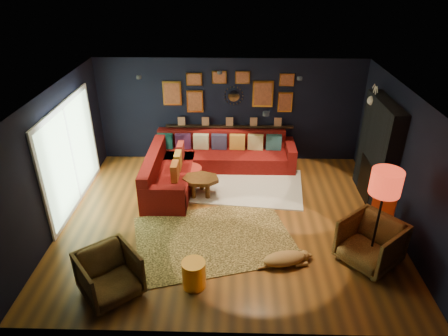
{
  "coord_description": "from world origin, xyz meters",
  "views": [
    {
      "loc": [
        0.1,
        -6.62,
        4.73
      ],
      "look_at": [
        -0.08,
        0.3,
        1.01
      ],
      "focal_mm": 32.0,
      "sensor_mm": 36.0,
      "label": 1
    }
  ],
  "objects_px": {
    "pouf": "(189,175)",
    "gold_stool": "(194,274)",
    "sectional": "(203,163)",
    "armchair_right": "(371,241)",
    "coffee_table": "(201,181)",
    "armchair_left": "(109,273)",
    "orange_chair": "(380,216)",
    "dog": "(285,257)",
    "floor_lamp": "(385,186)"
  },
  "relations": [
    {
      "from": "orange_chair",
      "to": "dog",
      "type": "distance_m",
      "value": 1.97
    },
    {
      "from": "orange_chair",
      "to": "floor_lamp",
      "type": "bearing_deg",
      "value": -81.7
    },
    {
      "from": "orange_chair",
      "to": "armchair_right",
      "type": "bearing_deg",
      "value": -84.45
    },
    {
      "from": "orange_chair",
      "to": "dog",
      "type": "relative_size",
      "value": 0.86
    },
    {
      "from": "armchair_left",
      "to": "gold_stool",
      "type": "bearing_deg",
      "value": -30.86
    },
    {
      "from": "gold_stool",
      "to": "sectional",
      "type": "bearing_deg",
      "value": 91.79
    },
    {
      "from": "gold_stool",
      "to": "armchair_right",
      "type": "bearing_deg",
      "value": 12.4
    },
    {
      "from": "coffee_table",
      "to": "sectional",
      "type": "bearing_deg",
      "value": 90.9
    },
    {
      "from": "sectional",
      "to": "pouf",
      "type": "height_order",
      "value": "sectional"
    },
    {
      "from": "pouf",
      "to": "gold_stool",
      "type": "relative_size",
      "value": 1.23
    },
    {
      "from": "dog",
      "to": "coffee_table",
      "type": "bearing_deg",
      "value": 111.76
    },
    {
      "from": "coffee_table",
      "to": "pouf",
      "type": "distance_m",
      "value": 0.58
    },
    {
      "from": "sectional",
      "to": "armchair_right",
      "type": "relative_size",
      "value": 3.75
    },
    {
      "from": "gold_stool",
      "to": "dog",
      "type": "xyz_separation_m",
      "value": [
        1.5,
        0.53,
        -0.06
      ]
    },
    {
      "from": "armchair_left",
      "to": "sectional",
      "type": "bearing_deg",
      "value": 33.41
    },
    {
      "from": "floor_lamp",
      "to": "armchair_left",
      "type": "bearing_deg",
      "value": -168.45
    },
    {
      "from": "armchair_left",
      "to": "armchair_right",
      "type": "relative_size",
      "value": 0.93
    },
    {
      "from": "sectional",
      "to": "armchair_left",
      "type": "bearing_deg",
      "value": -106.79
    },
    {
      "from": "armchair_left",
      "to": "armchair_right",
      "type": "bearing_deg",
      "value": -28.44
    },
    {
      "from": "gold_stool",
      "to": "orange_chair",
      "type": "xyz_separation_m",
      "value": [
        3.29,
        1.28,
        0.28
      ]
    },
    {
      "from": "armchair_right",
      "to": "floor_lamp",
      "type": "xyz_separation_m",
      "value": [
        0.05,
        0.02,
        1.06
      ]
    },
    {
      "from": "coffee_table",
      "to": "floor_lamp",
      "type": "relative_size",
      "value": 0.47
    },
    {
      "from": "armchair_right",
      "to": "orange_chair",
      "type": "height_order",
      "value": "armchair_right"
    },
    {
      "from": "sectional",
      "to": "coffee_table",
      "type": "xyz_separation_m",
      "value": [
        0.01,
        -0.91,
        0.04
      ]
    },
    {
      "from": "sectional",
      "to": "armchair_right",
      "type": "distance_m",
      "value": 4.3
    },
    {
      "from": "coffee_table",
      "to": "armchair_left",
      "type": "bearing_deg",
      "value": -111.79
    },
    {
      "from": "armchair_right",
      "to": "sectional",
      "type": "bearing_deg",
      "value": -175.04
    },
    {
      "from": "armchair_left",
      "to": "dog",
      "type": "distance_m",
      "value": 2.88
    },
    {
      "from": "armchair_right",
      "to": "gold_stool",
      "type": "xyz_separation_m",
      "value": [
        -2.95,
        -0.65,
        -0.22
      ]
    },
    {
      "from": "dog",
      "to": "armchair_right",
      "type": "bearing_deg",
      "value": -9.16
    },
    {
      "from": "armchair_left",
      "to": "coffee_table",
      "type": "bearing_deg",
      "value": 28.41
    },
    {
      "from": "pouf",
      "to": "armchair_right",
      "type": "relative_size",
      "value": 0.65
    },
    {
      "from": "armchair_left",
      "to": "orange_chair",
      "type": "relative_size",
      "value": 0.96
    },
    {
      "from": "pouf",
      "to": "dog",
      "type": "bearing_deg",
      "value": -54.74
    },
    {
      "from": "pouf",
      "to": "armchair_right",
      "type": "distance_m",
      "value": 4.24
    },
    {
      "from": "sectional",
      "to": "dog",
      "type": "relative_size",
      "value": 3.33
    },
    {
      "from": "floor_lamp",
      "to": "dog",
      "type": "distance_m",
      "value": 2.01
    },
    {
      "from": "pouf",
      "to": "gold_stool",
      "type": "distance_m",
      "value": 3.25
    },
    {
      "from": "pouf",
      "to": "floor_lamp",
      "type": "distance_m",
      "value": 4.45
    },
    {
      "from": "coffee_table",
      "to": "orange_chair",
      "type": "relative_size",
      "value": 0.95
    },
    {
      "from": "sectional",
      "to": "coffee_table",
      "type": "relative_size",
      "value": 4.06
    },
    {
      "from": "armchair_left",
      "to": "dog",
      "type": "height_order",
      "value": "armchair_left"
    },
    {
      "from": "armchair_right",
      "to": "orange_chair",
      "type": "bearing_deg",
      "value": 110.85
    },
    {
      "from": "gold_stool",
      "to": "floor_lamp",
      "type": "relative_size",
      "value": 0.27
    },
    {
      "from": "pouf",
      "to": "gold_stool",
      "type": "xyz_separation_m",
      "value": [
        0.41,
        -3.23,
        0.01
      ]
    },
    {
      "from": "floor_lamp",
      "to": "dog",
      "type": "height_order",
      "value": "floor_lamp"
    },
    {
      "from": "pouf",
      "to": "gold_stool",
      "type": "bearing_deg",
      "value": -82.78
    },
    {
      "from": "orange_chair",
      "to": "coffee_table",
      "type": "bearing_deg",
      "value": -169.3
    },
    {
      "from": "armchair_right",
      "to": "floor_lamp",
      "type": "distance_m",
      "value": 1.06
    },
    {
      "from": "coffee_table",
      "to": "armchair_right",
      "type": "xyz_separation_m",
      "value": [
        3.05,
        -2.1,
        0.09
      ]
    }
  ]
}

